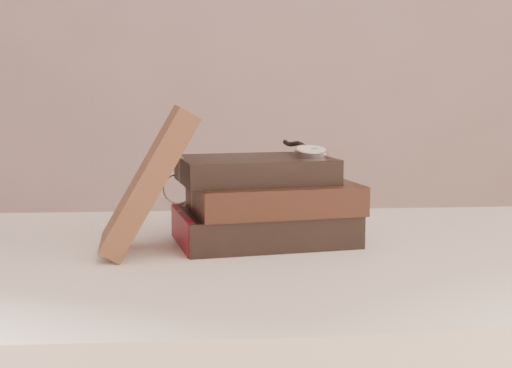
{
  "coord_description": "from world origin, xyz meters",
  "views": [
    {
      "loc": [
        -0.08,
        -0.5,
        0.95
      ],
      "look_at": [
        -0.01,
        0.41,
        0.82
      ],
      "focal_mm": 50.55,
      "sensor_mm": 36.0,
      "label": 1
    }
  ],
  "objects": [
    {
      "name": "table",
      "position": [
        0.0,
        0.35,
        0.66
      ],
      "size": [
        1.0,
        0.6,
        0.75
      ],
      "color": "white",
      "rests_on": "ground"
    },
    {
      "name": "book_stack",
      "position": [
        -0.0,
        0.41,
        0.8
      ],
      "size": [
        0.24,
        0.19,
        0.11
      ],
      "color": "black",
      "rests_on": "table"
    },
    {
      "name": "journal",
      "position": [
        -0.14,
        0.36,
        0.84
      ],
      "size": [
        0.13,
        0.13,
        0.18
      ],
      "primitive_type": "cube",
      "rotation": [
        0.0,
        0.53,
        0.09
      ],
      "color": "#412619",
      "rests_on": "table"
    },
    {
      "name": "pocket_watch",
      "position": [
        0.06,
        0.42,
        0.87
      ],
      "size": [
        0.05,
        0.15,
        0.02
      ],
      "color": "silver",
      "rests_on": "book_stack"
    },
    {
      "name": "eyeglasses",
      "position": [
        -0.09,
        0.47,
        0.81
      ],
      "size": [
        0.11,
        0.12,
        0.04
      ],
      "color": "silver",
      "rests_on": "book_stack"
    }
  ]
}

